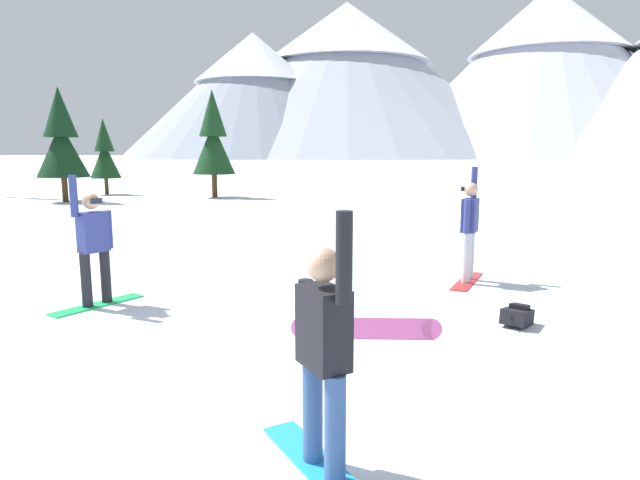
{
  "coord_description": "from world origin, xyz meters",
  "views": [
    {
      "loc": [
        3.18,
        -3.59,
        2.29
      ],
      "look_at": [
        1.31,
        4.16,
        1.0
      ],
      "focal_mm": 30.42,
      "sensor_mm": 36.0,
      "label": 1
    }
  ],
  "objects_px": {
    "pine_tree_broad": "(61,140)",
    "snowboarder_midground": "(94,245)",
    "loose_snowboard_far_spare": "(366,328)",
    "backpack_black": "(517,316)",
    "snowboarder_background": "(469,228)",
    "pine_tree_leaning": "(105,153)",
    "snowboarder_foreground": "(324,354)",
    "pine_tree_twin": "(213,139)"
  },
  "relations": [
    {
      "from": "snowboarder_midground",
      "to": "pine_tree_leaning",
      "type": "xyz_separation_m",
      "value": [
        -13.28,
        19.33,
        1.32
      ]
    },
    {
      "from": "pine_tree_broad",
      "to": "pine_tree_twin",
      "type": "relative_size",
      "value": 0.97
    },
    {
      "from": "backpack_black",
      "to": "pine_tree_leaning",
      "type": "xyz_separation_m",
      "value": [
        -19.34,
        18.86,
        2.12
      ]
    },
    {
      "from": "loose_snowboard_far_spare",
      "to": "pine_tree_broad",
      "type": "distance_m",
      "value": 22.8
    },
    {
      "from": "snowboarder_midground",
      "to": "pine_tree_leaning",
      "type": "height_order",
      "value": "pine_tree_leaning"
    },
    {
      "from": "pine_tree_leaning",
      "to": "pine_tree_twin",
      "type": "relative_size",
      "value": 0.76
    },
    {
      "from": "snowboarder_midground",
      "to": "pine_tree_twin",
      "type": "relative_size",
      "value": 0.36
    },
    {
      "from": "pine_tree_leaning",
      "to": "pine_tree_twin",
      "type": "distance_m",
      "value": 6.6
    },
    {
      "from": "pine_tree_twin",
      "to": "snowboarder_midground",
      "type": "bearing_deg",
      "value": -70.52
    },
    {
      "from": "pine_tree_leaning",
      "to": "pine_tree_broad",
      "type": "bearing_deg",
      "value": -78.91
    },
    {
      "from": "snowboarder_foreground",
      "to": "pine_tree_twin",
      "type": "bearing_deg",
      "value": 116.2
    },
    {
      "from": "pine_tree_leaning",
      "to": "pine_tree_broad",
      "type": "relative_size",
      "value": 0.79
    },
    {
      "from": "snowboarder_midground",
      "to": "snowboarder_background",
      "type": "height_order",
      "value": "snowboarder_background"
    },
    {
      "from": "backpack_black",
      "to": "pine_tree_broad",
      "type": "relative_size",
      "value": 0.11
    },
    {
      "from": "pine_tree_broad",
      "to": "snowboarder_midground",
      "type": "bearing_deg",
      "value": -50.24
    },
    {
      "from": "snowboarder_background",
      "to": "pine_tree_leaning",
      "type": "distance_m",
      "value": 24.97
    },
    {
      "from": "pine_tree_broad",
      "to": "snowboarder_background",
      "type": "bearing_deg",
      "value": -33.91
    },
    {
      "from": "backpack_black",
      "to": "pine_tree_leaning",
      "type": "distance_m",
      "value": 27.09
    },
    {
      "from": "loose_snowboard_far_spare",
      "to": "backpack_black",
      "type": "height_order",
      "value": "backpack_black"
    },
    {
      "from": "snowboarder_foreground",
      "to": "pine_tree_broad",
      "type": "bearing_deg",
      "value": 132.37
    },
    {
      "from": "snowboarder_foreground",
      "to": "snowboarder_midground",
      "type": "xyz_separation_m",
      "value": [
        -4.31,
        3.42,
        0.03
      ]
    },
    {
      "from": "snowboarder_background",
      "to": "backpack_black",
      "type": "height_order",
      "value": "snowboarder_background"
    },
    {
      "from": "snowboarder_background",
      "to": "loose_snowboard_far_spare",
      "type": "relative_size",
      "value": 1.1
    },
    {
      "from": "loose_snowboard_far_spare",
      "to": "snowboarder_midground",
      "type": "bearing_deg",
      "value": 173.48
    },
    {
      "from": "pine_tree_leaning",
      "to": "pine_tree_broad",
      "type": "distance_m",
      "value": 4.53
    },
    {
      "from": "snowboarder_background",
      "to": "pine_tree_leaning",
      "type": "xyz_separation_m",
      "value": [
        -18.76,
        16.44,
        1.28
      ]
    },
    {
      "from": "pine_tree_broad",
      "to": "pine_tree_twin",
      "type": "xyz_separation_m",
      "value": [
        5.69,
        4.09,
        0.1
      ]
    },
    {
      "from": "pine_tree_leaning",
      "to": "loose_snowboard_far_spare",
      "type": "bearing_deg",
      "value": -48.62
    },
    {
      "from": "snowboarder_background",
      "to": "pine_tree_twin",
      "type": "distance_m",
      "value": 20.31
    },
    {
      "from": "loose_snowboard_far_spare",
      "to": "snowboarder_background",
      "type": "bearing_deg",
      "value": 68.83
    },
    {
      "from": "loose_snowboard_far_spare",
      "to": "backpack_black",
      "type": "xyz_separation_m",
      "value": [
        1.89,
        0.95,
        0.01
      ]
    },
    {
      "from": "snowboarder_foreground",
      "to": "snowboarder_background",
      "type": "relative_size",
      "value": 0.94
    },
    {
      "from": "snowboarder_background",
      "to": "snowboarder_foreground",
      "type": "bearing_deg",
      "value": -100.43
    },
    {
      "from": "snowboarder_background",
      "to": "pine_tree_twin",
      "type": "xyz_separation_m",
      "value": [
        -12.2,
        16.12,
        2.0
      ]
    },
    {
      "from": "snowboarder_foreground",
      "to": "pine_tree_twin",
      "type": "xyz_separation_m",
      "value": [
        -11.04,
        22.43,
        2.07
      ]
    },
    {
      "from": "snowboarder_midground",
      "to": "snowboarder_foreground",
      "type": "bearing_deg",
      "value": -38.38
    },
    {
      "from": "snowboarder_foreground",
      "to": "snowboarder_background",
      "type": "distance_m",
      "value": 6.42
    },
    {
      "from": "loose_snowboard_far_spare",
      "to": "pine_tree_twin",
      "type": "xyz_separation_m",
      "value": [
        -10.89,
        19.49,
        2.84
      ]
    },
    {
      "from": "snowboarder_foreground",
      "to": "backpack_black",
      "type": "bearing_deg",
      "value": 65.87
    },
    {
      "from": "snowboarder_foreground",
      "to": "snowboarder_background",
      "type": "height_order",
      "value": "snowboarder_background"
    },
    {
      "from": "snowboarder_background",
      "to": "pine_tree_leaning",
      "type": "bearing_deg",
      "value": 138.77
    },
    {
      "from": "loose_snowboard_far_spare",
      "to": "pine_tree_twin",
      "type": "distance_m",
      "value": 22.51
    }
  ]
}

